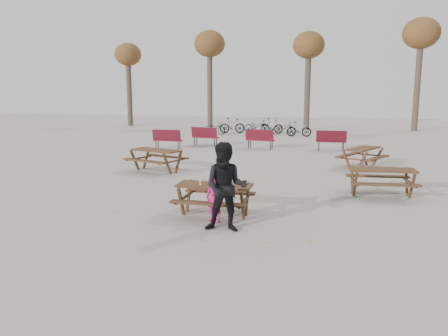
% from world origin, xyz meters
% --- Properties ---
extents(ground, '(80.00, 80.00, 0.00)m').
position_xyz_m(ground, '(0.00, 0.00, 0.00)').
color(ground, gray).
rests_on(ground, ground).
extents(main_picnic_table, '(1.80, 1.45, 0.78)m').
position_xyz_m(main_picnic_table, '(0.00, 0.00, 0.59)').
color(main_picnic_table, '#362113').
rests_on(main_picnic_table, ground).
extents(food_tray, '(0.18, 0.11, 0.03)m').
position_xyz_m(food_tray, '(0.20, -0.15, 0.79)').
color(food_tray, white).
rests_on(food_tray, main_picnic_table).
extents(bread_roll, '(0.14, 0.06, 0.05)m').
position_xyz_m(bread_roll, '(0.20, -0.15, 0.83)').
color(bread_roll, tan).
rests_on(bread_roll, food_tray).
extents(soda_bottle, '(0.07, 0.07, 0.17)m').
position_xyz_m(soda_bottle, '(-0.31, -0.11, 0.85)').
color(soda_bottle, silver).
rests_on(soda_bottle, main_picnic_table).
extents(child, '(0.51, 0.43, 1.21)m').
position_xyz_m(child, '(0.14, -0.53, 0.60)').
color(child, '#D31A6B').
rests_on(child, ground).
extents(adult, '(1.00, 0.81, 1.93)m').
position_xyz_m(adult, '(0.54, -1.10, 0.97)').
color(adult, black).
rests_on(adult, ground).
extents(picnic_table_east, '(1.96, 1.63, 0.79)m').
position_xyz_m(picnic_table_east, '(4.17, 3.04, 0.40)').
color(picnic_table_east, '#362113').
rests_on(picnic_table_east, ground).
extents(picnic_table_north, '(2.33, 2.10, 0.83)m').
position_xyz_m(picnic_table_north, '(-3.60, 5.19, 0.41)').
color(picnic_table_north, '#362113').
rests_on(picnic_table_north, ground).
extents(picnic_table_far, '(2.15, 2.30, 0.78)m').
position_xyz_m(picnic_table_far, '(3.99, 7.79, 0.39)').
color(picnic_table_far, '#362113').
rests_on(picnic_table_far, ground).
extents(park_bench_row, '(9.81, 2.46, 1.03)m').
position_xyz_m(park_bench_row, '(-1.83, 12.41, 0.52)').
color(park_bench_row, '#5B121E').
rests_on(park_bench_row, ground).
extents(bicycle_row, '(7.49, 2.64, 1.08)m').
position_xyz_m(bicycle_row, '(-2.14, 20.17, 0.49)').
color(bicycle_row, black).
rests_on(bicycle_row, ground).
extents(tree_row, '(32.17, 3.52, 8.26)m').
position_xyz_m(tree_row, '(0.90, 25.15, 6.19)').
color(tree_row, '#382B21').
rests_on(tree_row, ground).
extents(fallen_leaves, '(11.00, 11.00, 0.01)m').
position_xyz_m(fallen_leaves, '(0.50, 2.50, 0.00)').
color(fallen_leaves, gold).
rests_on(fallen_leaves, ground).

